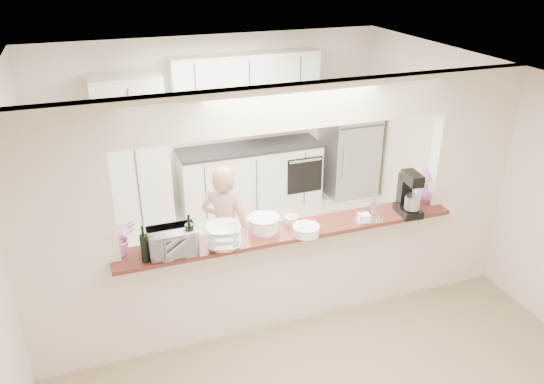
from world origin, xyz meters
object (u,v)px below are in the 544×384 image
stand_mixer (409,195)px  person (225,228)px  toaster_oven (173,242)px  refrigerator (350,141)px

stand_mixer → person: size_ratio=0.31×
toaster_oven → person: 1.24m
refrigerator → toaster_oven: refrigerator is taller
stand_mixer → refrigerator: bearing=74.0°
refrigerator → toaster_oven: size_ratio=3.99×
refrigerator → toaster_oven: 4.23m
refrigerator → stand_mixer: (-0.80, -2.78, 0.45)m
stand_mixer → person: bearing=151.1°
toaster_oven → refrigerator: bearing=40.4°
toaster_oven → person: person is taller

